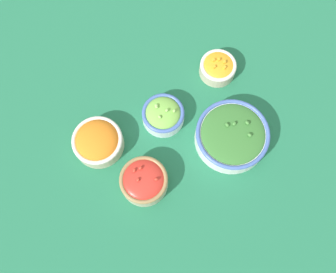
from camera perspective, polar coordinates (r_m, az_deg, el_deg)
name	(u,v)px	position (r m, az deg, el deg)	size (l,w,h in m)	color
ground_plane	(168,140)	(1.10, 0.00, -0.49)	(3.00, 3.00, 0.00)	#23704C
bowl_broccoli	(232,136)	(1.08, 9.73, 0.14)	(0.21, 0.21, 0.08)	white
bowl_carrots	(98,141)	(1.08, -10.66, -0.73)	(0.14, 0.14, 0.07)	beige
bowl_lettuce	(163,114)	(1.09, -0.74, 3.38)	(0.12, 0.12, 0.07)	silver
bowl_cherry_tomatoes	(144,181)	(1.03, -3.70, -6.76)	(0.13, 0.13, 0.08)	beige
bowl_squash	(218,67)	(1.17, 7.61, 10.42)	(0.11, 0.11, 0.06)	beige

